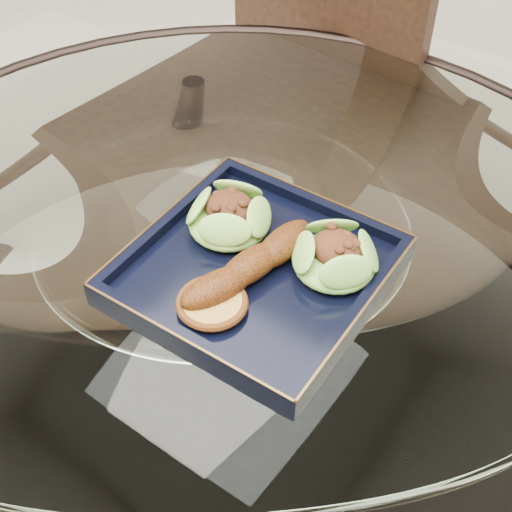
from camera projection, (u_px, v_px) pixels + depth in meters
The scene contains 7 objects.
dining_table at pixel (228, 341), 0.96m from camera, with size 1.13×1.13×0.77m.
dining_chair at pixel (282, 163), 1.35m from camera, with size 0.43×0.43×0.95m.
navy_plate at pixel (256, 274), 0.81m from camera, with size 0.27×0.27×0.02m, color black.
lettuce_wrap_left at pixel (229, 218), 0.84m from camera, with size 0.10×0.10×0.03m, color #5C9C2D.
lettuce_wrap_right at pixel (335, 258), 0.79m from camera, with size 0.09×0.09×0.03m, color #509029.
roasted_plantain at pixel (251, 265), 0.79m from camera, with size 0.18×0.04×0.03m, color #602A0A.
crumb_patty at pixel (212, 304), 0.76m from camera, with size 0.07×0.07×0.01m, color gold.
Camera 1 is at (0.38, -0.46, 1.37)m, focal length 50.00 mm.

